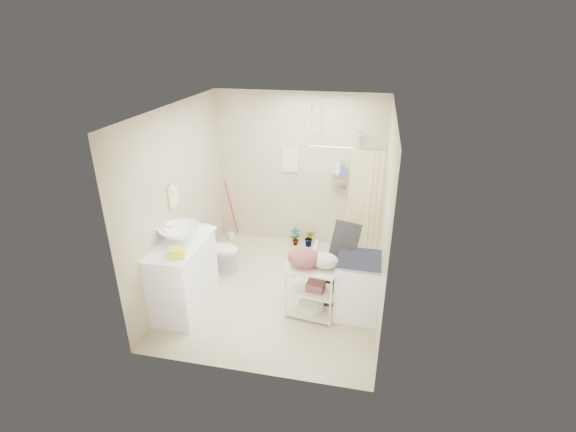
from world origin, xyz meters
name	(u,v)px	position (x,y,z in m)	size (l,w,h in m)	color
floor	(278,290)	(0.00, 0.00, 0.00)	(3.20, 3.20, 0.00)	beige
ceiling	(276,109)	(0.00, 0.00, 2.60)	(2.80, 3.20, 0.04)	silver
wall_back	(299,171)	(0.00, 1.60, 1.30)	(2.80, 0.04, 2.60)	#BCB192
wall_front	(240,271)	(0.00, -1.60, 1.30)	(2.80, 0.04, 2.60)	#BCB192
wall_left	(179,200)	(-1.40, 0.00, 1.30)	(0.04, 3.20, 2.60)	#BCB192
wall_right	(385,217)	(1.40, 0.00, 1.30)	(0.04, 3.20, 2.60)	#BCB192
vanity	(182,275)	(-1.16, -0.61, 0.49)	(0.62, 1.11, 0.98)	white
sink	(180,233)	(-1.17, -0.53, 1.07)	(0.53, 0.53, 0.18)	white
counter_basket	(177,253)	(-1.02, -0.95, 1.03)	(0.20, 0.15, 0.11)	yellow
floor_basket	(181,324)	(-1.01, -1.06, 0.07)	(0.25, 0.19, 0.13)	yellow
toilet	(218,250)	(-1.04, 0.39, 0.35)	(0.39, 0.68, 0.69)	silver
mop	(229,209)	(-1.21, 1.43, 0.57)	(0.11, 0.11, 1.14)	red
potted_plant_a	(295,236)	(-0.03, 1.42, 0.17)	(0.18, 0.12, 0.33)	brown
potted_plant_b	(309,238)	(0.23, 1.43, 0.16)	(0.17, 0.14, 0.32)	brown
hanging_towel	(290,160)	(-0.15, 1.58, 1.50)	(0.28, 0.03, 0.42)	beige
towel_ring	(173,194)	(-1.38, -0.20, 1.47)	(0.04, 0.22, 0.34)	#F5EA9A
tp_holder	(188,236)	(-1.36, 0.05, 0.72)	(0.08, 0.12, 0.14)	white
shower	(347,201)	(0.85, 1.05, 1.05)	(1.10, 1.10, 2.10)	white
shampoo_bottle_a	(339,166)	(0.66, 1.54, 1.45)	(0.10, 0.10, 0.26)	silver
shampoo_bottle_b	(344,170)	(0.75, 1.51, 1.40)	(0.07, 0.07, 0.16)	#3F55A6
washing_machine	(358,286)	(1.14, -0.28, 0.41)	(0.57, 0.59, 0.83)	white
laundry_rack	(311,286)	(0.55, -0.45, 0.44)	(0.64, 0.37, 0.88)	beige
ironing_board	(339,265)	(0.87, -0.13, 0.62)	(0.35, 0.10, 1.23)	black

